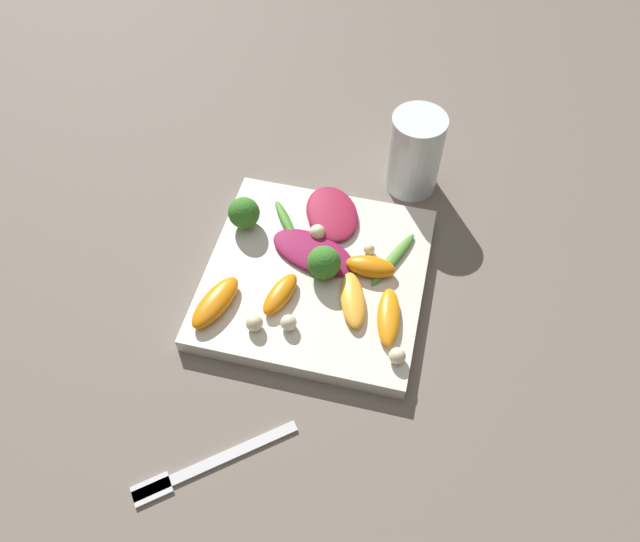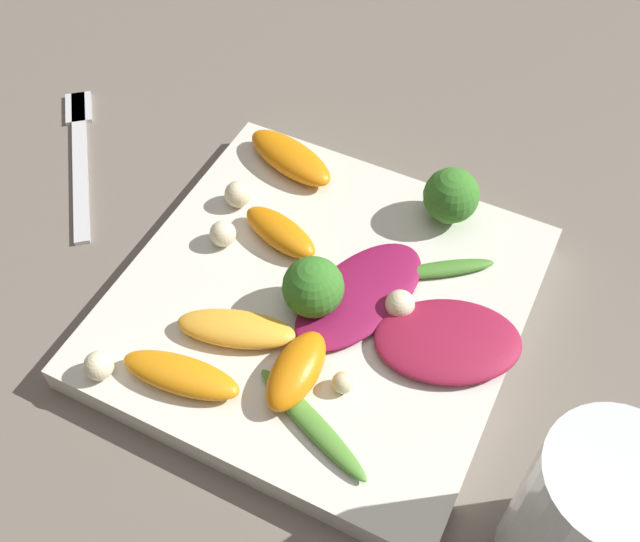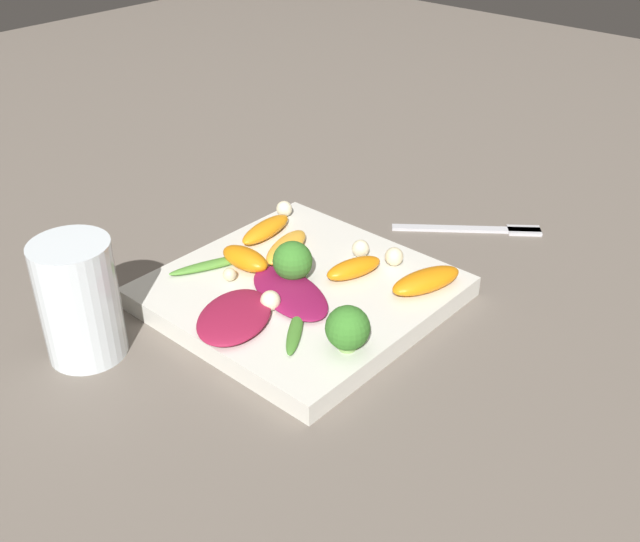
{
  "view_description": "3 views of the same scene",
  "coord_description": "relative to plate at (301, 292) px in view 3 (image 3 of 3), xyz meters",
  "views": [
    {
      "loc": [
        -0.1,
        0.41,
        0.61
      ],
      "look_at": [
        -0.01,
        0.01,
        0.04
      ],
      "focal_mm": 35.0,
      "sensor_mm": 36.0,
      "label": 1
    },
    {
      "loc": [
        -0.25,
        -0.13,
        0.41
      ],
      "look_at": [
        0.01,
        0.01,
        0.03
      ],
      "focal_mm": 42.0,
      "sensor_mm": 36.0,
      "label": 2
    },
    {
      "loc": [
        0.42,
        -0.44,
        0.41
      ],
      "look_at": [
        0.02,
        0.01,
        0.04
      ],
      "focal_mm": 42.0,
      "sensor_mm": 36.0,
      "label": 3
    }
  ],
  "objects": [
    {
      "name": "arugula_sprig_0",
      "position": [
        -0.08,
        -0.04,
        0.01
      ],
      "size": [
        0.05,
        0.09,
        0.01
      ],
      "color": "#518E33",
      "rests_on": "plate"
    },
    {
      "name": "fork",
      "position": [
        0.06,
        0.24,
        -0.01
      ],
      "size": [
        0.14,
        0.12,
        0.01
      ],
      "color": "silver",
      "rests_on": "ground_plane"
    },
    {
      "name": "orange_segment_0",
      "position": [
        0.03,
        0.04,
        0.02
      ],
      "size": [
        0.04,
        0.07,
        0.02
      ],
      "color": "orange",
      "rests_on": "plate"
    },
    {
      "name": "macadamia_nut_2",
      "position": [
        0.01,
        -0.05,
        0.02
      ],
      "size": [
        0.02,
        0.02,
        0.02
      ],
      "color": "beige",
      "rests_on": "plate"
    },
    {
      "name": "radicchio_leaf_0",
      "position": [
        -0.0,
        -0.09,
        0.02
      ],
      "size": [
        0.09,
        0.11,
        0.01
      ],
      "color": "maroon",
      "rests_on": "plate"
    },
    {
      "name": "broccoli_floret_1",
      "position": [
        0.1,
        -0.05,
        0.03
      ],
      "size": [
        0.04,
        0.04,
        0.04
      ],
      "color": "#84AD5B",
      "rests_on": "plate"
    },
    {
      "name": "macadamia_nut_3",
      "position": [
        -0.11,
        0.09,
        0.02
      ],
      "size": [
        0.02,
        0.02,
        0.02
      ],
      "color": "beige",
      "rests_on": "plate"
    },
    {
      "name": "macadamia_nut_0",
      "position": [
        -0.05,
        -0.04,
        0.02
      ],
      "size": [
        0.01,
        0.01,
        0.01
      ],
      "color": "beige",
      "rests_on": "plate"
    },
    {
      "name": "drinking_glass",
      "position": [
        -0.08,
        -0.18,
        0.04
      ],
      "size": [
        0.07,
        0.07,
        0.11
      ],
      "color": "white",
      "rests_on": "ground_plane"
    },
    {
      "name": "orange_segment_2",
      "position": [
        -0.09,
        0.05,
        0.02
      ],
      "size": [
        0.03,
        0.08,
        0.01
      ],
      "color": "orange",
      "rests_on": "plate"
    },
    {
      "name": "macadamia_nut_1",
      "position": [
        0.05,
        0.09,
        0.02
      ],
      "size": [
        0.02,
        0.02,
        0.02
      ],
      "color": "beige",
      "rests_on": "plate"
    },
    {
      "name": "orange_segment_4",
      "position": [
        -0.05,
        0.03,
        0.02
      ],
      "size": [
        0.05,
        0.08,
        0.01
      ],
      "color": "#FCAD33",
      "rests_on": "plate"
    },
    {
      "name": "arugula_sprig_1",
      "position": [
        0.05,
        -0.06,
        0.01
      ],
      "size": [
        0.05,
        0.06,
        0.01
      ],
      "color": "#47842D",
      "rests_on": "plate"
    },
    {
      "name": "orange_segment_1",
      "position": [
        0.1,
        0.07,
        0.02
      ],
      "size": [
        0.05,
        0.08,
        0.02
      ],
      "color": "orange",
      "rests_on": "plate"
    },
    {
      "name": "plate",
      "position": [
        0.0,
        0.0,
        0.0
      ],
      "size": [
        0.25,
        0.25,
        0.02
      ],
      "color": "silver",
      "rests_on": "ground_plane"
    },
    {
      "name": "broccoli_floret_0",
      "position": [
        -0.01,
        0.0,
        0.03
      ],
      "size": [
        0.04,
        0.04,
        0.04
      ],
      "color": "#7A9E51",
      "rests_on": "plate"
    },
    {
      "name": "orange_segment_3",
      "position": [
        -0.06,
        -0.01,
        0.02
      ],
      "size": [
        0.06,
        0.03,
        0.02
      ],
      "color": "orange",
      "rests_on": "plate"
    },
    {
      "name": "radicchio_leaf_1",
      "position": [
        0.01,
        -0.02,
        0.01
      ],
      "size": [
        0.12,
        0.08,
        0.01
      ],
      "color": "maroon",
      "rests_on": "plate"
    },
    {
      "name": "macadamia_nut_4",
      "position": [
        0.01,
        0.08,
        0.02
      ],
      "size": [
        0.02,
        0.02,
        0.02
      ],
      "color": "beige",
      "rests_on": "plate"
    },
    {
      "name": "ground_plane",
      "position": [
        0.0,
        0.0,
        -0.01
      ],
      "size": [
        2.4,
        2.4,
        0.0
      ],
      "primitive_type": "plane",
      "color": "#6B6056"
    }
  ]
}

